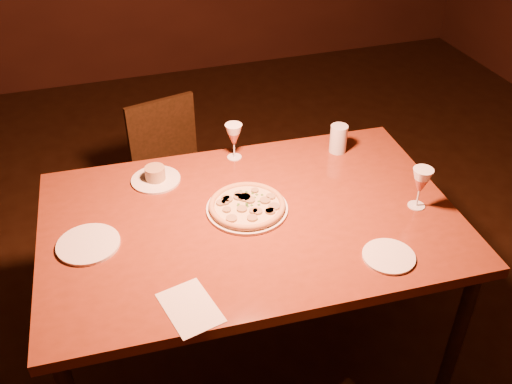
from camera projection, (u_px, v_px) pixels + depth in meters
name	position (u px, v px, depth m)	size (l,w,h in m)	color
dining_table	(251.00, 231.00, 2.18)	(1.59, 1.07, 0.83)	maroon
chair_far	(173.00, 166.00, 3.10)	(0.46, 0.46, 0.80)	black
pizza_plate	(247.00, 206.00, 2.16)	(0.31, 0.31, 0.03)	white
ramekin_saucer	(155.00, 176.00, 2.32)	(0.20, 0.20, 0.06)	white
wine_glass_far	(234.00, 141.00, 2.42)	(0.07, 0.07, 0.16)	#B25C4A
wine_glass_right	(420.00, 188.00, 2.14)	(0.08, 0.08, 0.17)	#B25C4A
water_tumbler	(338.00, 139.00, 2.48)	(0.08, 0.08, 0.13)	silver
side_plate_left	(88.00, 244.00, 2.00)	(0.22, 0.22, 0.01)	white
side_plate_near	(389.00, 256.00, 1.95)	(0.18, 0.18, 0.01)	white
menu_card	(190.00, 308.00, 1.77)	(0.15, 0.22, 0.00)	beige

